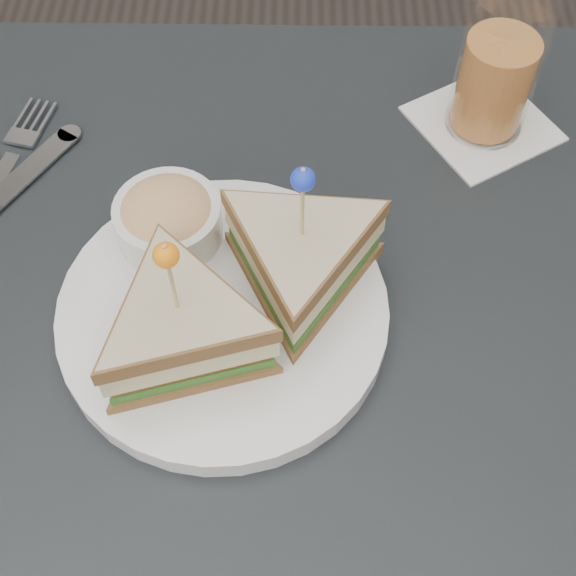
{
  "coord_description": "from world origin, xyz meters",
  "views": [
    {
      "loc": [
        0.02,
        -0.35,
        1.35
      ],
      "look_at": [
        0.01,
        0.01,
        0.8
      ],
      "focal_mm": 50.0,
      "sensor_mm": 36.0,
      "label": 1
    }
  ],
  "objects": [
    {
      "name": "ground_plane",
      "position": [
        0.0,
        0.0,
        0.0
      ],
      "size": [
        3.5,
        3.5,
        0.0
      ],
      "primitive_type": "plane",
      "color": "#3F3833"
    },
    {
      "name": "plate_meal",
      "position": [
        -0.04,
        0.01,
        0.8
      ],
      "size": [
        0.35,
        0.34,
        0.17
      ],
      "rotation": [
        0.0,
        0.0,
        -0.24
      ],
      "color": "white",
      "rests_on": "table"
    },
    {
      "name": "drink_set",
      "position": [
        0.21,
        0.25,
        0.82
      ],
      "size": [
        0.17,
        0.17,
        0.16
      ],
      "rotation": [
        0.0,
        0.0,
        0.54
      ],
      "color": "white",
      "rests_on": "table"
    },
    {
      "name": "table",
      "position": [
        0.0,
        0.0,
        0.67
      ],
      "size": [
        0.8,
        0.8,
        0.75
      ],
      "color": "black",
      "rests_on": "ground"
    },
    {
      "name": "cutlery_fork",
      "position": [
        -0.27,
        0.18,
        0.75
      ],
      "size": [
        0.07,
        0.21,
        0.01
      ],
      "rotation": [
        0.0,
        0.0,
        -0.24
      ],
      "color": "silver",
      "rests_on": "table"
    }
  ]
}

